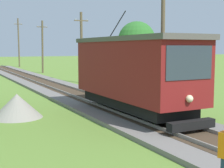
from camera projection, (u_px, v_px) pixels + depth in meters
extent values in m
cube|color=maroon|center=(133.00, 69.00, 15.51)|extent=(2.50, 8.00, 2.60)
cube|color=#56514C|center=(134.00, 39.00, 15.36)|extent=(2.60, 8.32, 0.22)
cube|color=black|center=(133.00, 102.00, 15.68)|extent=(2.10, 7.04, 0.44)
cube|color=#2D3842|center=(190.00, 63.00, 11.90)|extent=(2.10, 0.03, 1.25)
cube|color=#2D3842|center=(156.00, 61.00, 16.04)|extent=(0.02, 6.72, 1.04)
sphere|color=#F4EAB2|center=(189.00, 99.00, 12.00)|extent=(0.28, 0.28, 0.28)
cylinder|color=black|center=(118.00, 24.00, 16.69)|extent=(0.05, 1.67, 1.19)
cube|color=black|center=(191.00, 125.00, 11.98)|extent=(2.00, 0.36, 0.32)
cylinder|color=black|center=(160.00, 110.00, 13.70)|extent=(1.54, 0.80, 0.80)
cylinder|color=black|center=(112.00, 96.00, 17.67)|extent=(1.54, 0.80, 0.80)
cylinder|color=brown|center=(163.00, 33.00, 19.25)|extent=(0.24, 0.29, 8.36)
cylinder|color=brown|center=(82.00, 48.00, 30.86)|extent=(0.24, 0.33, 6.65)
cube|color=brown|center=(81.00, 21.00, 30.59)|extent=(1.40, 0.10, 0.10)
cylinder|color=silver|center=(76.00, 19.00, 30.33)|extent=(0.08, 0.08, 0.10)
cylinder|color=silver|center=(87.00, 20.00, 30.82)|extent=(0.08, 0.08, 0.10)
cylinder|color=brown|center=(42.00, 47.00, 43.27)|extent=(0.24, 0.56, 6.89)
cube|color=brown|center=(42.00, 27.00, 42.98)|extent=(1.40, 0.10, 0.10)
cylinder|color=silver|center=(38.00, 26.00, 42.72)|extent=(0.08, 0.08, 0.10)
cylinder|color=silver|center=(46.00, 26.00, 43.22)|extent=(0.08, 0.08, 0.10)
cylinder|color=brown|center=(19.00, 43.00, 57.16)|extent=(0.24, 0.45, 8.45)
cube|color=brown|center=(18.00, 24.00, 56.81)|extent=(1.40, 0.10, 0.10)
cylinder|color=silver|center=(15.00, 23.00, 56.55)|extent=(0.08, 0.08, 0.10)
cylinder|color=silver|center=(21.00, 24.00, 57.05)|extent=(0.08, 0.08, 0.10)
cone|color=gray|center=(17.00, 106.00, 15.54)|extent=(2.38, 2.38, 1.15)
cylinder|color=#4C3823|center=(137.00, 64.00, 43.63)|extent=(0.32, 0.32, 2.49)
sphere|color=#2D6B28|center=(137.00, 40.00, 43.29)|extent=(4.95, 4.95, 4.95)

